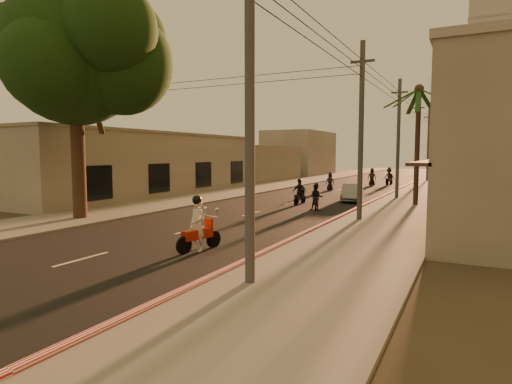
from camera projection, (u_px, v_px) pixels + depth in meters
ground at (161, 238)px, 17.49m from camera, size 160.00×160.00×0.00m
road at (318, 195)px, 35.26m from camera, size 10.00×140.00×0.02m
sidewalk_right at (415, 199)px, 31.88m from camera, size 5.00×140.00×0.12m
sidewalk_left at (239, 191)px, 38.63m from camera, size 5.00×140.00×0.12m
curb_stripe at (367, 204)px, 28.52m from camera, size 0.20×60.00×0.20m
left_building at (137, 164)px, 36.00m from camera, size 8.20×24.20×5.20m
broadleaf_tree at (82, 54)px, 21.62m from camera, size 9.60×8.70×12.10m
palm_tree at (419, 96)px, 27.47m from camera, size 5.00×5.00×8.20m
utility_poles at (399, 112)px, 31.89m from camera, size 1.20×48.26×9.00m
filler_right at (499, 157)px, 50.90m from camera, size 8.00×14.00×6.00m
filler_left_near at (248, 164)px, 53.81m from camera, size 8.00×14.00×4.40m
filler_left_far at (300, 153)px, 69.68m from camera, size 8.00×14.00×7.00m
scooter_red at (198, 226)px, 15.09m from camera, size 0.98×1.99×2.00m
scooter_mid_a at (316, 198)px, 26.04m from camera, size 1.08×1.68×1.68m
scooter_mid_b at (300, 193)px, 29.07m from camera, size 1.02×1.81×1.78m
scooter_far_a at (330, 182)px, 39.82m from camera, size 1.10×1.71×1.73m
scooter_far_b at (389, 177)px, 47.05m from camera, size 1.44×2.01×1.99m
parked_car at (352, 193)px, 30.98m from camera, size 2.70×4.33×1.27m
scooter_far_c at (372, 178)px, 45.75m from camera, size 1.10×1.96×1.95m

